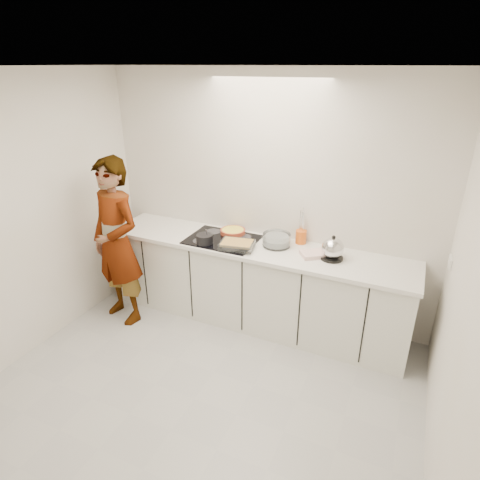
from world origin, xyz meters
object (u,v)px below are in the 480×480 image
at_px(baking_dish, 237,244).
at_px(utensil_crock, 301,237).
at_px(kettle, 333,249).
at_px(cook, 117,243).
at_px(tart_dish, 233,231).
at_px(hob, 222,239).
at_px(saucepan, 205,239).
at_px(mixing_bowl, 277,240).

bearing_deg(baking_dish, utensil_crock, 37.04).
relative_size(kettle, cook, 0.14).
distance_m(baking_dish, kettle, 0.93).
bearing_deg(baking_dish, tart_dish, 121.83).
bearing_deg(hob, tart_dish, 78.89).
relative_size(tart_dish, saucepan, 1.86).
distance_m(hob, baking_dish, 0.27).
distance_m(saucepan, mixing_bowl, 0.73).
bearing_deg(cook, utensil_crock, 38.04).
bearing_deg(cook, baking_dish, 31.07).
height_order(baking_dish, utensil_crock, utensil_crock).
relative_size(hob, cook, 0.40).
bearing_deg(kettle, saucepan, -170.69).
bearing_deg(cook, mixing_bowl, 35.56).
xyz_separation_m(tart_dish, baking_dish, (0.20, -0.32, 0.01)).
bearing_deg(saucepan, mixing_bowl, 21.82).
bearing_deg(mixing_bowl, saucepan, -158.18).
height_order(mixing_bowl, cook, cook).
xyz_separation_m(tart_dish, kettle, (1.11, -0.15, 0.06)).
bearing_deg(saucepan, cook, -158.98).
xyz_separation_m(saucepan, baking_dish, (0.35, 0.04, -0.01)).
relative_size(baking_dish, cook, 0.21).
distance_m(hob, mixing_bowl, 0.58).
height_order(hob, utensil_crock, utensil_crock).
bearing_deg(utensil_crock, saucepan, -153.51).
bearing_deg(saucepan, utensil_crock, 26.49).
distance_m(hob, kettle, 1.15).
relative_size(hob, baking_dish, 1.94).
relative_size(saucepan, utensil_crock, 1.33).
relative_size(hob, tart_dish, 2.10).
distance_m(tart_dish, mixing_bowl, 0.54).
distance_m(tart_dish, kettle, 1.12).
bearing_deg(cook, hob, 41.49).
bearing_deg(utensil_crock, tart_dish, -173.34).
bearing_deg(saucepan, baking_dish, 5.95).
xyz_separation_m(saucepan, mixing_bowl, (0.68, 0.27, -0.00)).
relative_size(tart_dish, kettle, 1.35).
bearing_deg(utensil_crock, kettle, -32.06).
height_order(tart_dish, saucepan, saucepan).
bearing_deg(kettle, hob, -178.33).
height_order(kettle, utensil_crock, kettle).
xyz_separation_m(tart_dish, mixing_bowl, (0.53, -0.08, 0.02)).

